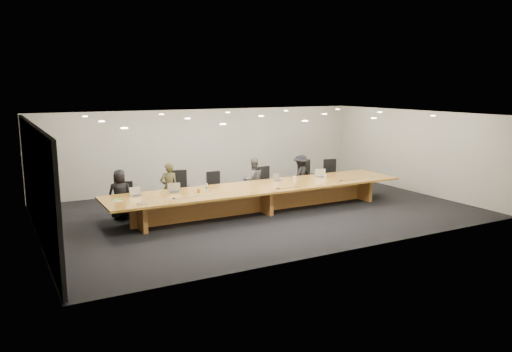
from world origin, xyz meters
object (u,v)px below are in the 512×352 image
Objects in this scene: mic_left at (174,198)px; av_box at (142,204)px; chair_mid_right at (267,183)px; paper_cup_near at (294,178)px; amber_mug at (199,191)px; person_b at (169,188)px; water_bottle at (207,188)px; mic_right at (341,180)px; conference_table at (261,194)px; person_a at (120,194)px; chair_left at (180,190)px; laptop_d at (279,177)px; mic_center at (278,188)px; chair_right at (308,177)px; laptop_e at (321,173)px; chair_far_left at (125,200)px; paper_cup_far at (325,176)px; laptop_b at (174,188)px; person_d at (301,175)px; chair_far_right at (332,175)px; chair_mid_left at (216,189)px; laptop_a at (137,192)px.

av_box is at bearing -167.65° from mic_left.
chair_mid_right is 1.01m from paper_cup_near.
person_b is at bearing 109.99° from amber_mug.
mic_right is (4.23, -0.51, -0.09)m from water_bottle.
conference_table is 6.55× the size of person_a.
chair_left is 2.99m from laptop_d.
chair_left is 1.83m from mic_left.
person_a is 2.17m from amber_mug.
conference_table is 73.80× the size of mic_center.
laptop_e is (-0.11, -0.91, 0.29)m from chair_right.
paper_cup_near is (5.07, -0.77, 0.30)m from chair_far_left.
chair_left is 11.43× the size of paper_cup_near.
person_a is 6.29m from paper_cup_far.
chair_far_left is 9.82× the size of paper_cup_near.
laptop_b is 3.92m from paper_cup_near.
mic_center is (0.23, -0.57, 0.24)m from conference_table.
chair_mid_right is at bearing 144.55° from paper_cup_far.
laptop_e is 0.16m from paper_cup_far.
laptop_b is (-0.52, -0.98, 0.29)m from chair_left.
chair_mid_right is 1.53m from chair_right.
chair_far_left reaches higher than mic_right.
chair_left is 9.66× the size of mic_center.
mic_center is at bearing 148.37° from person_b.
laptop_d reaches higher than av_box.
person_d is 12.99× the size of mic_left.
chair_mid_right is 5.27× the size of av_box.
person_a reaches higher than chair_far_right.
laptop_d is at bearing -171.00° from person_a.
chair_far_left is 1.48m from laptop_b.
laptop_d is 2.96× the size of paper_cup_far.
laptop_d is (-0.08, -0.85, 0.33)m from chair_mid_right.
chair_far_left is 0.74× the size of person_d.
person_a reaches higher than mic_right.
mic_center is (3.00, -0.22, 0.00)m from mic_left.
mic_center is (2.74, -0.90, -0.12)m from laptop_b.
chair_far_left is 2.80m from chair_mid_left.
person_d is (-0.26, 0.03, 0.09)m from chair_right.
mic_center is (-0.70, -1.83, 0.23)m from chair_mid_right.
laptop_a is at bearing 70.30° from av_box.
chair_far_right is 10.62× the size of mic_left.
chair_mid_left is 3.36m from av_box.
mic_left is at bearing -153.96° from chair_far_right.
laptop_e is at bearing -3.95° from av_box.
chair_left is 12.09× the size of amber_mug.
paper_cup_far reaches higher than mic_left.
chair_left is at bearing -171.55° from laptop_e.
mic_left is at bearing -137.82° from chair_mid_left.
person_b is at bearing 167.81° from paper_cup_far.
chair_mid_right is 1.75m from laptop_e.
av_box is 6.21m from mic_right.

